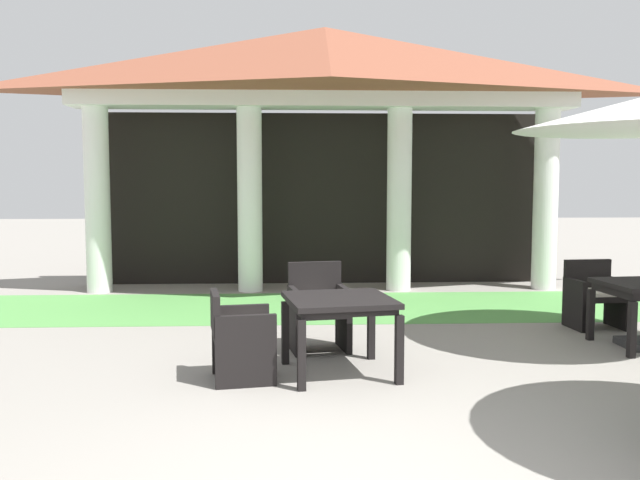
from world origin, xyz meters
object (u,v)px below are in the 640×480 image
patio_chair_near_foreground_west (240,337)px  patio_table_near_foreground (339,307)px  patio_chair_mid_left_north (595,296)px  patio_chair_near_foreground_north (318,310)px

patio_chair_near_foreground_west → patio_table_near_foreground: bearing=90.0°
patio_table_near_foreground → patio_chair_mid_left_north: 3.81m
patio_table_near_foreground → patio_chair_mid_left_north: bearing=29.6°
patio_chair_near_foreground_west → patio_chair_near_foreground_north: bearing=135.3°
patio_chair_near_foreground_north → patio_chair_mid_left_north: size_ratio=1.12×
patio_chair_near_foreground_west → patio_chair_near_foreground_north: (0.76, 1.08, 0.03)m
patio_chair_near_foreground_north → patio_chair_mid_left_north: patio_chair_near_foreground_north is taller
patio_table_near_foreground → patio_chair_near_foreground_west: size_ratio=1.35×
patio_table_near_foreground → patio_chair_near_foreground_north: patio_chair_near_foreground_north is taller
patio_chair_near_foreground_west → patio_chair_mid_left_north: (4.22, 2.03, -0.00)m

